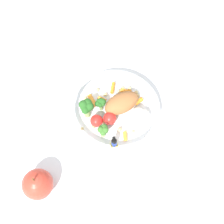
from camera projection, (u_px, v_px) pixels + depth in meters
ground_plane at (113, 123)px, 0.79m from camera, size 2.40×2.40×0.00m
food_container at (114, 111)px, 0.77m from camera, size 0.23×0.23×0.07m
loose_apple at (38, 184)px, 0.68m from camera, size 0.07×0.07×0.08m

